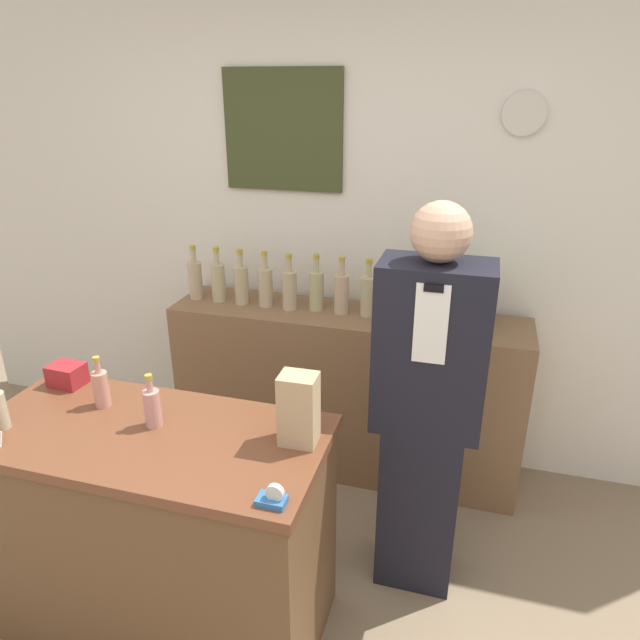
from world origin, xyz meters
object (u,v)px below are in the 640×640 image
at_px(paper_bag, 299,409).
at_px(tape_dispenser, 273,498).
at_px(potted_plant, 468,290).
at_px(shopkeeper, 426,411).

distance_m(paper_bag, tape_dispenser, 0.35).
height_order(potted_plant, tape_dispenser, potted_plant).
distance_m(potted_plant, tape_dispenser, 1.58).
bearing_deg(tape_dispenser, shopkeeper, 63.76).
bearing_deg(paper_bag, shopkeeper, 47.40).
xyz_separation_m(potted_plant, paper_bag, (-0.51, -1.15, -0.10)).
distance_m(shopkeeper, potted_plant, 0.78).
bearing_deg(paper_bag, potted_plant, 65.99).
relative_size(paper_bag, tape_dispenser, 2.96).
relative_size(shopkeeper, potted_plant, 4.96).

